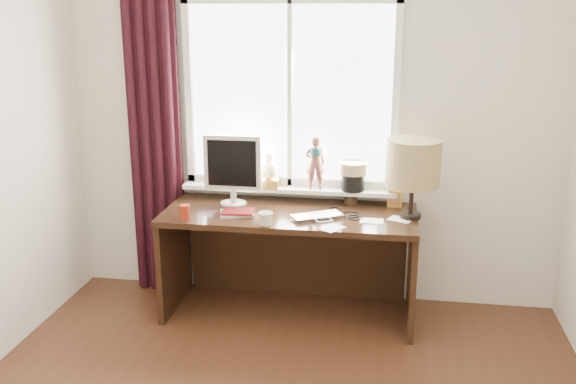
% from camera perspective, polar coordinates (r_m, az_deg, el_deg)
% --- Properties ---
extents(wall_back, '(3.50, 0.00, 2.60)m').
position_cam_1_polar(wall_back, '(4.53, 2.14, 6.22)').
color(wall_back, beige).
rests_on(wall_back, ground).
extents(laptop, '(0.39, 0.35, 0.03)m').
position_cam_1_polar(laptop, '(4.19, 2.61, -2.16)').
color(laptop, silver).
rests_on(laptop, desk).
extents(mug, '(0.13, 0.13, 0.09)m').
position_cam_1_polar(mug, '(4.04, -2.01, -2.36)').
color(mug, white).
rests_on(mug, desk).
extents(red_cup, '(0.07, 0.07, 0.09)m').
position_cam_1_polar(red_cup, '(4.23, -9.16, -1.74)').
color(red_cup, maroon).
rests_on(red_cup, desk).
extents(window, '(1.52, 0.22, 1.40)m').
position_cam_1_polar(window, '(4.50, 0.37, 6.28)').
color(window, white).
rests_on(window, ground).
extents(curtain, '(0.38, 0.09, 2.25)m').
position_cam_1_polar(curtain, '(4.75, -11.76, 4.07)').
color(curtain, black).
rests_on(curtain, floor).
extents(desk, '(1.70, 0.70, 0.75)m').
position_cam_1_polar(desk, '(4.49, 0.33, -4.37)').
color(desk, '#352112').
rests_on(desk, floor).
extents(monitor, '(0.40, 0.18, 0.49)m').
position_cam_1_polar(monitor, '(4.43, -4.94, 2.33)').
color(monitor, beige).
rests_on(monitor, desk).
extents(notebook_stack, '(0.25, 0.21, 0.03)m').
position_cam_1_polar(notebook_stack, '(4.27, -4.52, -1.83)').
color(notebook_stack, beige).
rests_on(notebook_stack, desk).
extents(brush_holder, '(0.09, 0.09, 0.25)m').
position_cam_1_polar(brush_holder, '(4.50, 5.62, -0.30)').
color(brush_holder, black).
rests_on(brush_holder, desk).
extents(icon_frame, '(0.10, 0.03, 0.13)m').
position_cam_1_polar(icon_frame, '(4.46, 9.48, -0.57)').
color(icon_frame, gold).
rests_on(icon_frame, desk).
extents(table_lamp, '(0.35, 0.35, 0.52)m').
position_cam_1_polar(table_lamp, '(4.18, 11.06, 2.47)').
color(table_lamp, black).
rests_on(table_lamp, desk).
extents(loose_papers, '(0.60, 0.42, 0.00)m').
position_cam_1_polar(loose_papers, '(4.13, 7.17, -2.73)').
color(loose_papers, white).
rests_on(loose_papers, desk).
extents(desk_cables, '(0.28, 0.29, 0.01)m').
position_cam_1_polar(desk_cables, '(4.28, 5.35, -1.97)').
color(desk_cables, black).
rests_on(desk_cables, desk).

